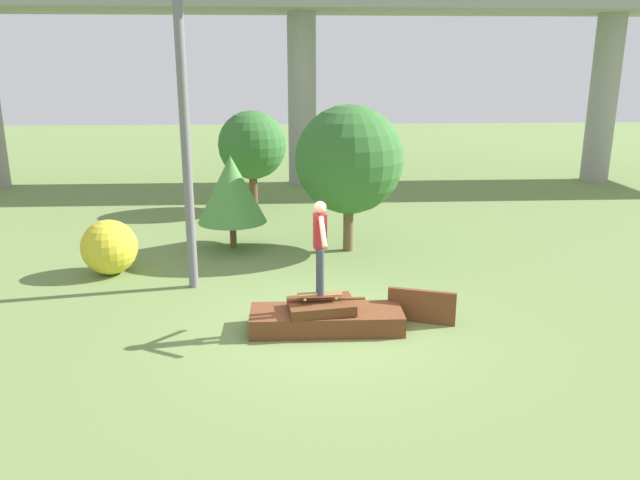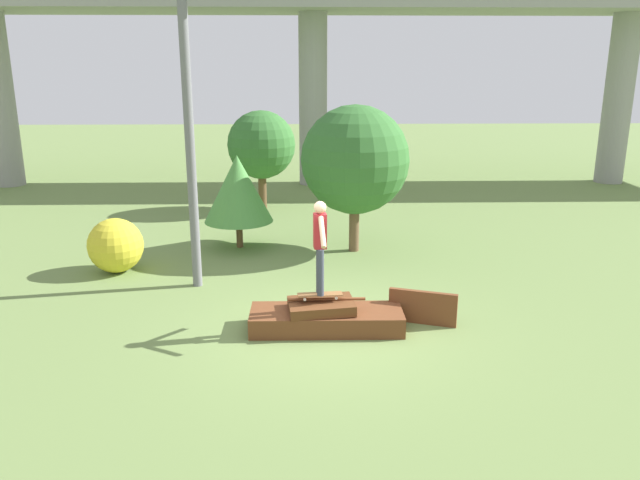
{
  "view_description": "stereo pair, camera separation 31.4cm",
  "coord_description": "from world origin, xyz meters",
  "px_view_note": "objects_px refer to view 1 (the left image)",
  "views": [
    {
      "loc": [
        -0.72,
        -10.53,
        4.7
      ],
      "look_at": [
        -0.12,
        -0.03,
        1.71
      ],
      "focal_mm": 35.0,
      "sensor_mm": 36.0,
      "label": 1
    },
    {
      "loc": [
        -0.4,
        -10.54,
        4.7
      ],
      "look_at": [
        -0.12,
        -0.03,
        1.71
      ],
      "focal_mm": 35.0,
      "sensor_mm": 36.0,
      "label": 2
    }
  ],
  "objects_px": {
    "tree_behind_left": "(349,160)",
    "tree_behind_right": "(231,189)",
    "utility_pole": "(185,127)",
    "tree_mid_back": "(252,145)",
    "skateboard": "(320,295)",
    "bush_yellow_flowering": "(109,247)",
    "skater": "(320,241)"
  },
  "relations": [
    {
      "from": "tree_behind_left",
      "to": "tree_behind_right",
      "type": "distance_m",
      "value": 3.13
    },
    {
      "from": "utility_pole",
      "to": "tree_mid_back",
      "type": "xyz_separation_m",
      "value": [
        0.98,
        7.29,
        -1.3
      ]
    },
    {
      "from": "utility_pole",
      "to": "tree_mid_back",
      "type": "distance_m",
      "value": 7.48
    },
    {
      "from": "skateboard",
      "to": "tree_behind_right",
      "type": "xyz_separation_m",
      "value": [
        -1.98,
        5.42,
        0.88
      ]
    },
    {
      "from": "tree_mid_back",
      "to": "bush_yellow_flowering",
      "type": "distance_m",
      "value": 7.14
    },
    {
      "from": "tree_behind_left",
      "to": "tree_mid_back",
      "type": "relative_size",
      "value": 1.15
    },
    {
      "from": "skater",
      "to": "tree_mid_back",
      "type": "bearing_deg",
      "value": 99.52
    },
    {
      "from": "skateboard",
      "to": "bush_yellow_flowering",
      "type": "distance_m",
      "value": 5.79
    },
    {
      "from": "skater",
      "to": "bush_yellow_flowering",
      "type": "xyz_separation_m",
      "value": [
        -4.65,
        3.46,
        -1.06
      ]
    },
    {
      "from": "utility_pole",
      "to": "bush_yellow_flowering",
      "type": "height_order",
      "value": "utility_pole"
    },
    {
      "from": "utility_pole",
      "to": "tree_behind_left",
      "type": "height_order",
      "value": "utility_pole"
    },
    {
      "from": "tree_behind_left",
      "to": "tree_mid_back",
      "type": "bearing_deg",
      "value": 119.21
    },
    {
      "from": "utility_pole",
      "to": "skater",
      "type": "bearing_deg",
      "value": -43.19
    },
    {
      "from": "tree_behind_right",
      "to": "skateboard",
      "type": "bearing_deg",
      "value": -69.92
    },
    {
      "from": "bush_yellow_flowering",
      "to": "tree_mid_back",
      "type": "bearing_deg",
      "value": 64.44
    },
    {
      "from": "utility_pole",
      "to": "tree_behind_right",
      "type": "bearing_deg",
      "value": 77.86
    },
    {
      "from": "utility_pole",
      "to": "bush_yellow_flowering",
      "type": "bearing_deg",
      "value": 153.83
    },
    {
      "from": "skater",
      "to": "tree_behind_right",
      "type": "distance_m",
      "value": 5.77
    },
    {
      "from": "skater",
      "to": "tree_behind_left",
      "type": "relative_size",
      "value": 0.46
    },
    {
      "from": "tree_behind_left",
      "to": "bush_yellow_flowering",
      "type": "distance_m",
      "value": 6.12
    },
    {
      "from": "tree_behind_left",
      "to": "tree_behind_right",
      "type": "height_order",
      "value": "tree_behind_left"
    },
    {
      "from": "skater",
      "to": "utility_pole",
      "type": "height_order",
      "value": "utility_pole"
    },
    {
      "from": "tree_behind_left",
      "to": "skater",
      "type": "bearing_deg",
      "value": -101.47
    },
    {
      "from": "skateboard",
      "to": "utility_pole",
      "type": "relative_size",
      "value": 0.12
    },
    {
      "from": "utility_pole",
      "to": "tree_mid_back",
      "type": "bearing_deg",
      "value": 82.31
    },
    {
      "from": "skateboard",
      "to": "bush_yellow_flowering",
      "type": "xyz_separation_m",
      "value": [
        -4.65,
        3.46,
        -0.06
      ]
    },
    {
      "from": "tree_behind_right",
      "to": "tree_mid_back",
      "type": "height_order",
      "value": "tree_mid_back"
    },
    {
      "from": "tree_behind_right",
      "to": "tree_behind_left",
      "type": "bearing_deg",
      "value": -7.83
    },
    {
      "from": "tree_behind_right",
      "to": "bush_yellow_flowering",
      "type": "xyz_separation_m",
      "value": [
        -2.66,
        -1.97,
        -0.93
      ]
    },
    {
      "from": "skater",
      "to": "tree_behind_left",
      "type": "height_order",
      "value": "tree_behind_left"
    },
    {
      "from": "utility_pole",
      "to": "tree_behind_left",
      "type": "relative_size",
      "value": 1.78
    },
    {
      "from": "skateboard",
      "to": "tree_behind_left",
      "type": "distance_m",
      "value": 5.38
    }
  ]
}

